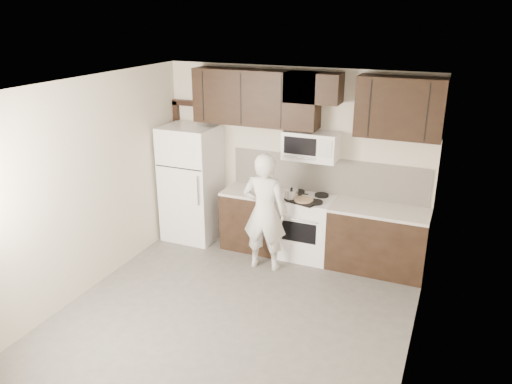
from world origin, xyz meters
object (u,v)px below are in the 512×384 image
Objects in this scene: stove at (305,227)px; refrigerator at (192,183)px; person at (264,212)px; microwave at (311,146)px.

refrigerator is (-1.85, -0.05, 0.44)m from stove.
stove is at bearing 1.51° from refrigerator.
refrigerator is 1.52m from person.
stove is 1.24× the size of microwave.
refrigerator is (-1.85, -0.17, -0.75)m from microwave.
stove is 0.52× the size of refrigerator.
person is at bearing -121.74° from microwave.
person is at bearing -19.73° from refrigerator.
refrigerator reaches higher than person.
microwave is 0.42× the size of refrigerator.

